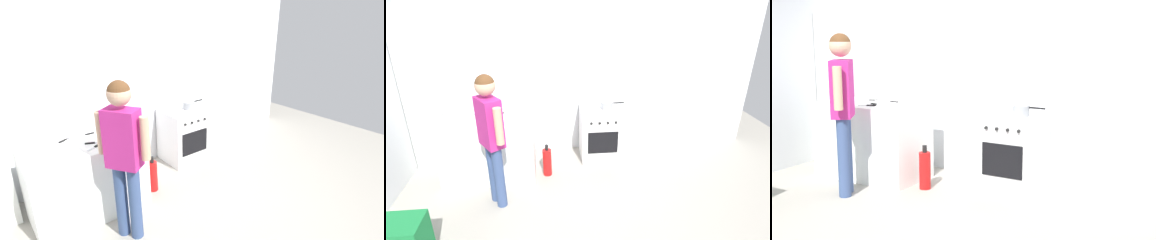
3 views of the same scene
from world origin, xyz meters
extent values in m
plane|color=gray|center=(0.00, 0.00, 0.00)|extent=(8.00, 8.00, 0.00)
cube|color=silver|center=(0.00, 1.95, 1.30)|extent=(6.00, 0.10, 2.60)
cube|color=white|center=(-1.35, 1.20, 0.45)|extent=(1.30, 0.70, 0.90)
cube|color=white|center=(0.35, 1.58, 0.42)|extent=(0.63, 0.60, 0.85)
cube|color=black|center=(0.35, 1.27, 0.40)|extent=(0.47, 0.01, 0.36)
cylinder|color=black|center=(0.21, 1.46, 0.85)|extent=(0.20, 0.20, 0.01)
cylinder|color=black|center=(0.49, 1.46, 0.85)|extent=(0.20, 0.20, 0.01)
cylinder|color=black|center=(0.21, 1.70, 0.85)|extent=(0.20, 0.20, 0.01)
cylinder|color=black|center=(0.49, 1.70, 0.85)|extent=(0.20, 0.20, 0.01)
cylinder|color=black|center=(0.16, 1.26, 0.74)|extent=(0.04, 0.02, 0.04)
cylinder|color=black|center=(0.29, 1.26, 0.74)|extent=(0.04, 0.02, 0.04)
cylinder|color=black|center=(0.41, 1.26, 0.74)|extent=(0.04, 0.02, 0.04)
cylinder|color=black|center=(0.54, 1.26, 0.74)|extent=(0.04, 0.02, 0.04)
cylinder|color=gray|center=(0.44, 1.55, 0.91)|extent=(0.18, 0.18, 0.12)
cylinder|color=black|center=(0.62, 1.55, 0.95)|extent=(0.18, 0.02, 0.02)
cube|color=silver|center=(-1.13, 1.08, 0.90)|extent=(0.22, 0.12, 0.01)
cube|color=black|center=(-1.28, 1.15, 0.91)|extent=(0.11, 0.07, 0.01)
cube|color=silver|center=(-1.36, 1.42, 0.90)|extent=(0.24, 0.04, 0.01)
cube|color=black|center=(-1.18, 1.42, 0.91)|extent=(0.11, 0.03, 0.01)
cube|color=silver|center=(-1.32, 1.00, 0.90)|extent=(0.10, 0.06, 0.01)
cube|color=black|center=(-1.22, 1.04, 0.91)|extent=(0.11, 0.07, 0.01)
cube|color=silver|center=(-1.39, 1.46, 0.90)|extent=(0.14, 0.09, 0.01)
cube|color=black|center=(-1.50, 1.41, 0.91)|extent=(0.11, 0.07, 0.01)
cylinder|color=#384C7A|center=(-1.11, 0.45, 0.43)|extent=(0.13, 0.13, 0.85)
cylinder|color=#384C7A|center=(-1.20, 0.59, 0.43)|extent=(0.13, 0.13, 0.85)
cube|color=#B7267A|center=(-1.16, 0.52, 1.15)|extent=(0.36, 0.39, 0.60)
cylinder|color=tan|center=(-1.02, 0.32, 1.19)|extent=(0.09, 0.09, 0.44)
cylinder|color=tan|center=(-1.30, 0.72, 1.19)|extent=(0.09, 0.09, 0.44)
sphere|color=tan|center=(-1.16, 0.52, 1.60)|extent=(0.23, 0.23, 0.23)
sphere|color=brown|center=(-1.16, 0.52, 1.62)|extent=(0.22, 0.22, 0.22)
cylinder|color=red|center=(-0.52, 1.10, 0.21)|extent=(0.13, 0.13, 0.42)
cylinder|color=black|center=(-0.52, 1.10, 0.46)|extent=(0.05, 0.05, 0.08)
cube|color=white|center=(-2.30, 1.68, 1.00)|extent=(0.48, 0.44, 2.00)
camera|label=1|loc=(-2.27, -1.97, 2.35)|focal=28.00mm
camera|label=2|loc=(-0.45, -2.77, 2.59)|focal=28.00mm
camera|label=3|loc=(2.46, -3.20, 1.73)|focal=45.00mm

